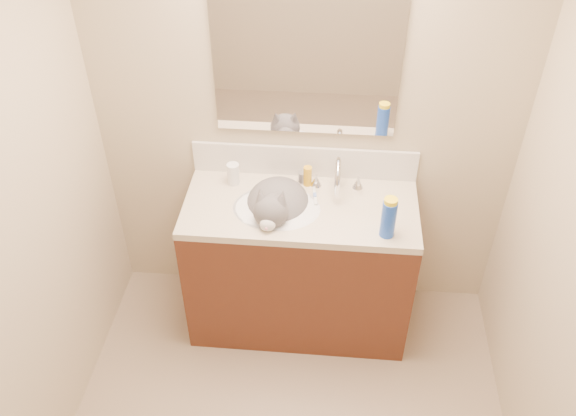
% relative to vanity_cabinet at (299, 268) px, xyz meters
% --- Properties ---
extents(room_shell, '(2.24, 2.54, 2.52)m').
position_rel_vanity_cabinet_xyz_m(room_shell, '(0.00, -0.97, 1.08)').
color(room_shell, tan).
rests_on(room_shell, ground).
extents(vanity_cabinet, '(1.20, 0.55, 0.82)m').
position_rel_vanity_cabinet_xyz_m(vanity_cabinet, '(0.00, 0.00, 0.00)').
color(vanity_cabinet, '#4C2314').
rests_on(vanity_cabinet, ground).
extents(counter_slab, '(1.20, 0.55, 0.04)m').
position_rel_vanity_cabinet_xyz_m(counter_slab, '(0.00, 0.00, 0.43)').
color(counter_slab, beige).
rests_on(counter_slab, vanity_cabinet).
extents(basin, '(0.45, 0.36, 0.14)m').
position_rel_vanity_cabinet_xyz_m(basin, '(-0.12, -0.03, 0.38)').
color(basin, white).
rests_on(basin, vanity_cabinet).
extents(faucet, '(0.28, 0.20, 0.21)m').
position_rel_vanity_cabinet_xyz_m(faucet, '(0.18, 0.14, 0.54)').
color(faucet, silver).
rests_on(faucet, counter_slab).
extents(cat, '(0.38, 0.48, 0.35)m').
position_rel_vanity_cabinet_xyz_m(cat, '(-0.12, 0.00, 0.43)').
color(cat, '#524F52').
rests_on(cat, basin).
extents(backsplash, '(1.20, 0.02, 0.18)m').
position_rel_vanity_cabinet_xyz_m(backsplash, '(0.00, 0.26, 0.54)').
color(backsplash, silver).
rests_on(backsplash, counter_slab).
extents(mirror, '(0.90, 0.02, 0.80)m').
position_rel_vanity_cabinet_xyz_m(mirror, '(0.00, 0.26, 1.13)').
color(mirror, white).
rests_on(mirror, room_shell).
extents(pill_bottle, '(0.08, 0.08, 0.12)m').
position_rel_vanity_cabinet_xyz_m(pill_bottle, '(-0.37, 0.16, 0.51)').
color(pill_bottle, white).
rests_on(pill_bottle, counter_slab).
extents(pill_label, '(0.07, 0.07, 0.04)m').
position_rel_vanity_cabinet_xyz_m(pill_label, '(-0.37, 0.16, 0.49)').
color(pill_label, '#CD6222').
rests_on(pill_label, pill_bottle).
extents(silver_jar, '(0.07, 0.07, 0.07)m').
position_rel_vanity_cabinet_xyz_m(silver_jar, '(-0.00, 0.20, 0.48)').
color(silver_jar, '#B7B7BC').
rests_on(silver_jar, counter_slab).
extents(amber_bottle, '(0.06, 0.06, 0.11)m').
position_rel_vanity_cabinet_xyz_m(amber_bottle, '(0.02, 0.18, 0.51)').
color(amber_bottle, gold).
rests_on(amber_bottle, counter_slab).
extents(toothbrush, '(0.03, 0.15, 0.01)m').
position_rel_vanity_cabinet_xyz_m(toothbrush, '(0.07, 0.08, 0.46)').
color(toothbrush, white).
rests_on(toothbrush, counter_slab).
extents(toothbrush_head, '(0.02, 0.03, 0.02)m').
position_rel_vanity_cabinet_xyz_m(toothbrush_head, '(0.07, 0.08, 0.46)').
color(toothbrush_head, '#6586D7').
rests_on(toothbrush_head, counter_slab).
extents(spray_can, '(0.08, 0.08, 0.20)m').
position_rel_vanity_cabinet_xyz_m(spray_can, '(0.43, -0.18, 0.55)').
color(spray_can, blue).
rests_on(spray_can, counter_slab).
extents(spray_cap, '(0.07, 0.07, 0.04)m').
position_rel_vanity_cabinet_xyz_m(spray_cap, '(0.43, -0.18, 0.65)').
color(spray_cap, yellow).
rests_on(spray_cap, spray_can).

